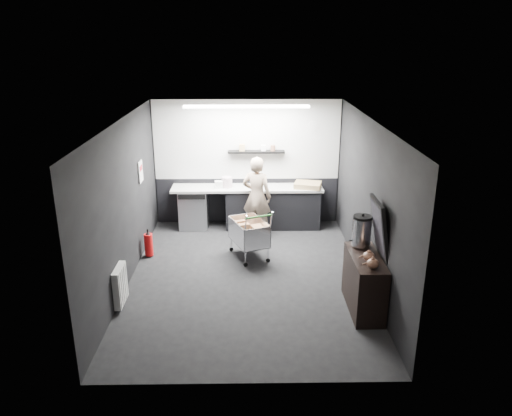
{
  "coord_description": "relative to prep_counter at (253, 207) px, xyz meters",
  "views": [
    {
      "loc": [
        0.03,
        -7.72,
        3.98
      ],
      "look_at": [
        0.16,
        0.4,
        1.14
      ],
      "focal_mm": 35.0,
      "sensor_mm": 36.0,
      "label": 1
    }
  ],
  "objects": [
    {
      "name": "wall_right",
      "position": [
        1.86,
        -2.42,
        0.89
      ],
      "size": [
        0.0,
        5.5,
        5.5
      ],
      "primitive_type": "plane",
      "rotation": [
        1.57,
        0.0,
        -1.57
      ],
      "color": "black",
      "rests_on": "floor"
    },
    {
      "name": "radiator",
      "position": [
        -2.08,
        -3.32,
        -0.11
      ],
      "size": [
        0.1,
        0.5,
        0.6
      ],
      "primitive_type": "cube",
      "color": "silver",
      "rests_on": "wall_left"
    },
    {
      "name": "wall_left",
      "position": [
        -2.14,
        -2.42,
        0.89
      ],
      "size": [
        0.0,
        5.5,
        5.5
      ],
      "primitive_type": "plane",
      "rotation": [
        1.57,
        0.0,
        1.57
      ],
      "color": "black",
      "rests_on": "floor"
    },
    {
      "name": "poster",
      "position": [
        -2.12,
        -1.12,
        1.09
      ],
      "size": [
        0.02,
        0.3,
        0.4
      ],
      "primitive_type": "cube",
      "color": "white",
      "rests_on": "wall_left"
    },
    {
      "name": "ceiling",
      "position": [
        -0.14,
        -2.42,
        2.24
      ],
      "size": [
        5.5,
        5.5,
        0.0
      ],
      "primitive_type": "plane",
      "rotation": [
        3.14,
        0.0,
        0.0
      ],
      "color": "beige",
      "rests_on": "wall_back"
    },
    {
      "name": "shopping_cart",
      "position": [
        -0.1,
        -1.55,
        0.01
      ],
      "size": [
        0.83,
        1.08,
        0.97
      ],
      "color": "silver",
      "rests_on": "floor"
    },
    {
      "name": "floor",
      "position": [
        -0.14,
        -2.42,
        -0.46
      ],
      "size": [
        5.5,
        5.5,
        0.0
      ],
      "primitive_type": "plane",
      "color": "black",
      "rests_on": "ground"
    },
    {
      "name": "person",
      "position": [
        0.06,
        -0.45,
        0.38
      ],
      "size": [
        0.71,
        0.58,
        1.67
      ],
      "primitive_type": "imported",
      "rotation": [
        0.0,
        0.0,
        2.81
      ],
      "color": "beige",
      "rests_on": "floor"
    },
    {
      "name": "poster_red_band",
      "position": [
        -2.11,
        -1.12,
        1.16
      ],
      "size": [
        0.02,
        0.22,
        0.1
      ],
      "primitive_type": "cube",
      "color": "red",
      "rests_on": "poster"
    },
    {
      "name": "wall_clock",
      "position": [
        1.26,
        0.3,
        1.69
      ],
      "size": [
        0.2,
        0.03,
        0.2
      ],
      "primitive_type": "cylinder",
      "rotation": [
        1.57,
        0.0,
        0.0
      ],
      "color": "silver",
      "rests_on": "wall_back"
    },
    {
      "name": "fire_extinguisher",
      "position": [
        -1.99,
        -1.51,
        -0.2
      ],
      "size": [
        0.16,
        0.16,
        0.52
      ],
      "color": "red",
      "rests_on": "floor"
    },
    {
      "name": "wall_front",
      "position": [
        -0.14,
        -5.17,
        0.89
      ],
      "size": [
        5.5,
        0.0,
        5.5
      ],
      "primitive_type": "plane",
      "rotation": [
        -1.57,
        0.0,
        0.0
      ],
      "color": "black",
      "rests_on": "floor"
    },
    {
      "name": "white_container",
      "position": [
        -0.73,
        -0.05,
        0.52
      ],
      "size": [
        0.18,
        0.14,
        0.15
      ],
      "primitive_type": "cube",
      "rotation": [
        0.0,
        0.0,
        0.07
      ],
      "color": "silver",
      "rests_on": "prep_counter"
    },
    {
      "name": "cardboard_box",
      "position": [
        1.15,
        -0.05,
        0.5
      ],
      "size": [
        0.63,
        0.53,
        0.11
      ],
      "primitive_type": "cube",
      "rotation": [
        0.0,
        0.0,
        -0.24
      ],
      "color": "#9D8253",
      "rests_on": "prep_counter"
    },
    {
      "name": "dado_panel",
      "position": [
        -0.14,
        0.31,
        0.04
      ],
      "size": [
        3.95,
        0.02,
        1.0
      ],
      "primitive_type": "cube",
      "color": "black",
      "rests_on": "wall_back"
    },
    {
      "name": "pink_tub",
      "position": [
        -0.56,
        0.0,
        0.55
      ],
      "size": [
        0.22,
        0.22,
        0.22
      ],
      "primitive_type": "cylinder",
      "color": "beige",
      "rests_on": "prep_counter"
    },
    {
      "name": "wall_back",
      "position": [
        -0.14,
        0.33,
        0.89
      ],
      "size": [
        5.5,
        0.0,
        5.5
      ],
      "primitive_type": "plane",
      "rotation": [
        1.57,
        0.0,
        0.0
      ],
      "color": "black",
      "rests_on": "floor"
    },
    {
      "name": "kitchen_wall_panel",
      "position": [
        -0.14,
        0.31,
        1.39
      ],
      "size": [
        3.95,
        0.02,
        1.7
      ],
      "primitive_type": "cube",
      "color": "silver",
      "rests_on": "wall_back"
    },
    {
      "name": "ceiling_strip",
      "position": [
        -0.14,
        -0.57,
        2.21
      ],
      "size": [
        2.4,
        0.2,
        0.04
      ],
      "primitive_type": "cube",
      "color": "white",
      "rests_on": "ceiling"
    },
    {
      "name": "floating_shelf",
      "position": [
        0.06,
        0.2,
        1.16
      ],
      "size": [
        1.2,
        0.22,
        0.04
      ],
      "primitive_type": "cube",
      "color": "black",
      "rests_on": "wall_back"
    },
    {
      "name": "sideboard",
      "position": [
        1.64,
        -3.43,
        0.1
      ],
      "size": [
        0.49,
        1.16,
        1.73
      ],
      "color": "black",
      "rests_on": "floor"
    },
    {
      "name": "prep_counter",
      "position": [
        0.0,
        0.0,
        0.0
      ],
      "size": [
        3.2,
        0.61,
        0.9
      ],
      "color": "black",
      "rests_on": "floor"
    }
  ]
}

